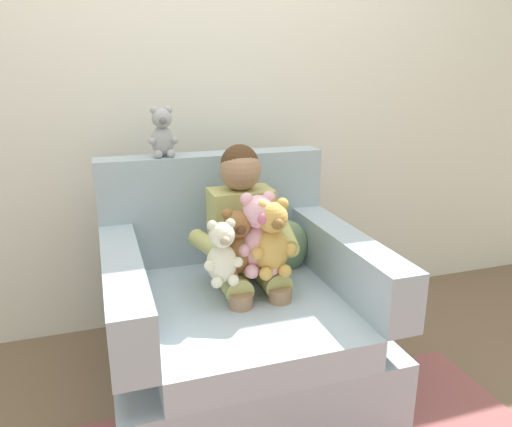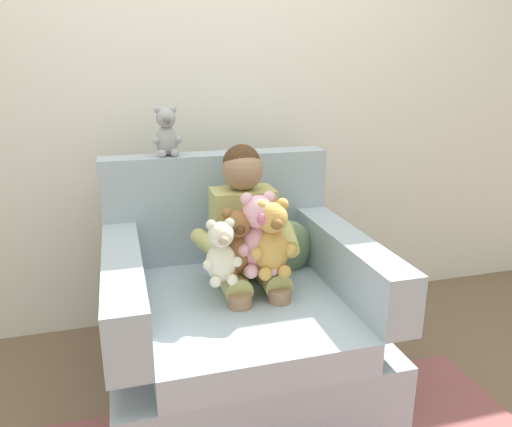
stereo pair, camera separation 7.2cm
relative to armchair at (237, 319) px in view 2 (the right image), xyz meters
name	(u,v)px [view 2 (the right image)]	position (x,y,z in m)	size (l,w,h in m)	color
ground_plane	(240,387)	(0.00, -0.04, -0.31)	(8.00, 8.00, 0.00)	brown
back_wall	(200,71)	(0.00, 0.72, 0.99)	(6.00, 0.10, 2.60)	silver
armchair	(237,319)	(0.00, 0.00, 0.00)	(1.03, 0.99, 0.94)	#9EADBC
seated_child	(247,236)	(0.06, 0.05, 0.35)	(0.45, 0.39, 0.82)	tan
plush_pink	(258,236)	(0.07, -0.09, 0.40)	(0.19, 0.16, 0.32)	#EAA8BC
plush_brown	(237,244)	(-0.02, -0.09, 0.37)	(0.16, 0.13, 0.27)	brown
plush_honey	(272,240)	(0.11, -0.12, 0.39)	(0.18, 0.15, 0.30)	gold
plush_cream	(221,253)	(-0.09, -0.14, 0.36)	(0.15, 0.12, 0.25)	silver
plush_grey_on_backrest	(167,133)	(-0.22, 0.38, 0.74)	(0.13, 0.11, 0.22)	#9E9EA3
throw_pillow	(284,248)	(0.26, 0.15, 0.24)	(0.26, 0.12, 0.26)	slate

